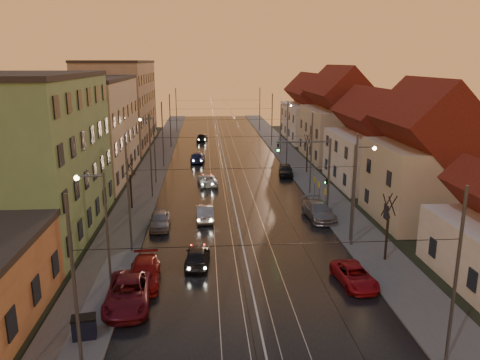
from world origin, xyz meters
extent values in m
plane|color=black|center=(0.00, 0.00, 0.00)|extent=(160.00, 160.00, 0.00)
cube|color=black|center=(0.00, 40.00, 0.02)|extent=(16.00, 120.00, 0.04)
cube|color=#4C4C4C|center=(-10.00, 40.00, 0.07)|extent=(4.00, 120.00, 0.15)
cube|color=#4C4C4C|center=(10.00, 40.00, 0.07)|extent=(4.00, 120.00, 0.15)
cube|color=gray|center=(-2.20, 40.00, 0.06)|extent=(0.06, 120.00, 0.03)
cube|color=gray|center=(-0.77, 40.00, 0.06)|extent=(0.06, 120.00, 0.03)
cube|color=gray|center=(0.77, 40.00, 0.06)|extent=(0.06, 120.00, 0.03)
cube|color=gray|center=(2.20, 40.00, 0.06)|extent=(0.06, 120.00, 0.03)
cube|color=#668B58|center=(-17.50, 14.00, 6.50)|extent=(10.00, 18.00, 13.00)
cube|color=#C1AD95|center=(-17.50, 34.00, 6.00)|extent=(10.00, 20.00, 12.00)
cube|color=#8E7D5C|center=(-17.50, 58.00, 7.00)|extent=(10.00, 24.00, 14.00)
cube|color=#B9AF8E|center=(17.00, 15.00, 3.50)|extent=(8.50, 10.00, 7.00)
pyramid|color=#521512|center=(17.00, 15.00, 8.90)|extent=(8.67, 10.20, 3.80)
cube|color=beige|center=(17.00, 28.00, 3.00)|extent=(9.00, 12.00, 6.00)
pyramid|color=#521512|center=(17.00, 28.00, 7.60)|extent=(9.18, 12.24, 3.20)
cube|color=#B9AF8E|center=(17.00, 43.00, 3.75)|extent=(9.00, 14.00, 7.50)
pyramid|color=#521512|center=(17.00, 43.00, 9.50)|extent=(9.18, 14.28, 4.00)
cube|color=beige|center=(17.00, 61.00, 3.25)|extent=(9.00, 16.00, 6.50)
pyramid|color=#521512|center=(17.00, 61.00, 8.25)|extent=(9.18, 16.32, 3.50)
cylinder|color=#595B60|center=(-8.60, -6.00, 4.50)|extent=(0.16, 0.16, 9.00)
cylinder|color=#595B60|center=(8.60, -6.00, 4.50)|extent=(0.16, 0.16, 9.00)
cylinder|color=#595B60|center=(-8.60, 9.00, 4.50)|extent=(0.16, 0.16, 9.00)
cylinder|color=#595B60|center=(8.60, 9.00, 4.50)|extent=(0.16, 0.16, 9.00)
cylinder|color=#595B60|center=(-8.60, 24.00, 4.50)|extent=(0.16, 0.16, 9.00)
cylinder|color=#595B60|center=(8.60, 24.00, 4.50)|extent=(0.16, 0.16, 9.00)
cylinder|color=#595B60|center=(-8.60, 39.00, 4.50)|extent=(0.16, 0.16, 9.00)
cylinder|color=#595B60|center=(8.60, 39.00, 4.50)|extent=(0.16, 0.16, 9.00)
cylinder|color=#595B60|center=(-8.60, 54.00, 4.50)|extent=(0.16, 0.16, 9.00)
cylinder|color=#595B60|center=(8.60, 54.00, 4.50)|extent=(0.16, 0.16, 9.00)
cylinder|color=#595B60|center=(-8.60, 72.00, 4.50)|extent=(0.16, 0.16, 9.00)
cylinder|color=#595B60|center=(8.60, 72.00, 4.50)|extent=(0.16, 0.16, 9.00)
cylinder|color=#595B60|center=(-8.80, 2.00, 4.00)|extent=(0.14, 0.14, 8.00)
cylinder|color=#595B60|center=(-9.60, 2.00, 7.80)|extent=(1.60, 0.10, 0.10)
sphere|color=#FFD88C|center=(-10.32, 2.00, 7.70)|extent=(0.32, 0.32, 0.32)
cylinder|color=#595B60|center=(8.80, 10.00, 4.00)|extent=(0.14, 0.14, 8.00)
cylinder|color=#595B60|center=(9.60, 10.00, 7.80)|extent=(1.60, 0.10, 0.10)
sphere|color=#FFD88C|center=(10.32, 10.00, 7.70)|extent=(0.32, 0.32, 0.32)
cylinder|color=#595B60|center=(-8.80, 30.00, 4.00)|extent=(0.14, 0.14, 8.00)
cylinder|color=#595B60|center=(-9.60, 30.00, 7.80)|extent=(1.60, 0.10, 0.10)
sphere|color=#FFD88C|center=(-10.32, 30.00, 7.70)|extent=(0.32, 0.32, 0.32)
cylinder|color=#595B60|center=(8.80, 46.00, 4.00)|extent=(0.14, 0.14, 8.00)
cylinder|color=#595B60|center=(9.60, 46.00, 7.80)|extent=(1.60, 0.10, 0.10)
sphere|color=#FFD88C|center=(10.32, 46.00, 7.70)|extent=(0.32, 0.32, 0.32)
cylinder|color=#595B60|center=(9.00, 18.00, 3.60)|extent=(0.20, 0.20, 7.20)
cylinder|color=#595B60|center=(6.40, 18.00, 6.90)|extent=(5.20, 0.14, 0.14)
imported|color=black|center=(4.00, 18.00, 6.30)|extent=(0.15, 0.18, 0.90)
sphere|color=#19FF3F|center=(4.00, 17.88, 6.15)|extent=(0.20, 0.20, 0.20)
cylinder|color=black|center=(-10.20, 20.00, 1.75)|extent=(0.18, 0.18, 3.50)
cylinder|color=black|center=(-9.97, 20.09, 4.30)|extent=(0.37, 0.92, 1.61)
cylinder|color=black|center=(-10.29, 20.23, 4.30)|extent=(0.91, 0.40, 1.61)
cylinder|color=black|center=(-10.43, 19.91, 4.30)|extent=(0.37, 0.92, 1.61)
cylinder|color=black|center=(-10.07, 19.78, 4.30)|extent=(0.84, 0.54, 1.62)
cylinder|color=black|center=(10.20, 6.00, 1.75)|extent=(0.18, 0.18, 3.50)
cylinder|color=black|center=(10.43, 6.09, 4.30)|extent=(0.37, 0.92, 1.61)
cylinder|color=black|center=(10.11, 6.23, 4.30)|extent=(0.91, 0.40, 1.61)
cylinder|color=black|center=(9.97, 5.91, 4.30)|extent=(0.37, 0.92, 1.61)
cylinder|color=black|center=(10.32, 5.78, 4.30)|extent=(0.84, 0.54, 1.62)
cylinder|color=black|center=(10.40, 34.00, 1.75)|extent=(0.18, 0.18, 3.50)
cylinder|color=black|center=(10.63, 34.09, 4.30)|extent=(0.37, 0.92, 1.61)
cylinder|color=black|center=(10.31, 34.23, 4.30)|extent=(0.91, 0.40, 1.61)
cylinder|color=black|center=(10.17, 33.91, 4.30)|extent=(0.37, 0.92, 1.61)
cylinder|color=black|center=(10.53, 33.78, 4.30)|extent=(0.84, 0.54, 1.62)
imported|color=black|center=(-3.54, 6.34, 0.71)|extent=(1.96, 4.25, 1.41)
imported|color=#A4A4A9|center=(-2.99, 16.21, 0.72)|extent=(1.71, 4.43, 1.44)
imported|color=silver|center=(-2.65, 28.78, 0.63)|extent=(2.59, 4.74, 1.26)
imported|color=#191D4B|center=(-3.97, 41.99, 0.70)|extent=(2.16, 4.91, 1.40)
imported|color=black|center=(-3.40, 60.09, 0.74)|extent=(2.19, 4.51, 1.48)
imported|color=maroon|center=(-7.60, 0.93, 0.79)|extent=(2.88, 5.78, 1.57)
imported|color=maroon|center=(-7.00, 3.80, 0.71)|extent=(2.24, 5.01, 1.43)
imported|color=gray|center=(-6.94, 14.45, 0.74)|extent=(1.90, 4.38, 1.47)
imported|color=#A31019|center=(6.79, 2.56, 0.62)|extent=(2.46, 4.62, 1.23)
imported|color=gray|center=(7.60, 15.80, 0.78)|extent=(2.57, 5.54, 1.57)
imported|color=black|center=(7.42, 32.73, 0.73)|extent=(2.23, 4.48, 1.47)
cube|color=black|center=(-9.35, -2.55, 0.70)|extent=(1.32, 0.99, 1.10)
camera|label=1|loc=(-2.83, -24.96, 14.29)|focal=35.00mm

